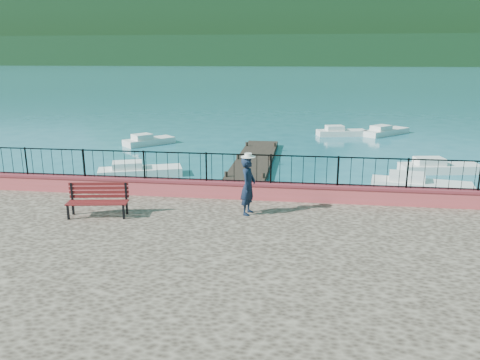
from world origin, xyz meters
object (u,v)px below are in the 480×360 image
(boat_0, at_px, (140,168))
(boat_4, at_px, (342,130))
(person, at_px, (248,186))
(boat_3, at_px, (149,139))
(boat_1, at_px, (422,182))
(boat_2, at_px, (441,165))
(boat_5, at_px, (386,130))
(park_bench, at_px, (98,207))

(boat_0, distance_m, boat_4, 17.95)
(person, height_order, boat_3, person)
(boat_1, bearing_deg, boat_2, 74.05)
(boat_5, bearing_deg, boat_3, 155.63)
(boat_5, bearing_deg, boat_2, -131.56)
(boat_3, height_order, boat_5, same)
(park_bench, relative_size, person, 1.05)
(boat_3, xyz_separation_m, boat_5, (16.86, 6.58, 0.00))
(park_bench, distance_m, boat_0, 9.70)
(park_bench, bearing_deg, boat_0, 93.42)
(park_bench, height_order, boat_5, park_bench)
(boat_4, bearing_deg, boat_5, 2.18)
(person, distance_m, boat_1, 10.58)
(boat_0, distance_m, boat_1, 13.56)
(person, xyz_separation_m, boat_0, (-6.56, 8.54, -1.69))
(boat_4, bearing_deg, boat_0, -140.90)
(person, bearing_deg, boat_3, 39.26)
(boat_2, bearing_deg, boat_1, -125.28)
(person, distance_m, boat_5, 25.00)
(boat_3, relative_size, boat_5, 0.79)
(park_bench, bearing_deg, boat_5, 54.10)
(park_bench, height_order, boat_4, park_bench)
(boat_3, bearing_deg, park_bench, -122.74)
(boat_2, bearing_deg, boat_4, 101.59)
(person, height_order, boat_1, person)
(boat_3, relative_size, boat_4, 0.93)
(boat_1, height_order, boat_5, same)
(boat_2, distance_m, boat_3, 18.59)
(boat_2, height_order, boat_3, same)
(park_bench, xyz_separation_m, person, (4.47, 0.86, 0.59))
(boat_2, bearing_deg, person, -136.84)
(boat_1, distance_m, boat_2, 4.15)
(boat_1, xyz_separation_m, boat_5, (0.93, 15.89, 0.00))
(boat_2, distance_m, boat_4, 12.01)
(boat_5, bearing_deg, boat_4, 149.52)
(boat_4, distance_m, boat_5, 3.57)
(boat_1, xyz_separation_m, boat_2, (1.81, 3.74, 0.00))
(boat_1, bearing_deg, person, -122.08)
(boat_2, bearing_deg, boat_5, 84.65)
(boat_2, relative_size, boat_4, 1.11)
(person, relative_size, boat_3, 0.52)
(park_bench, height_order, boat_0, park_bench)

